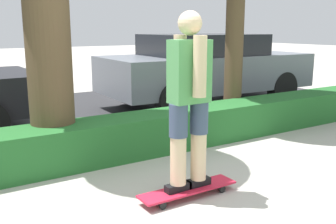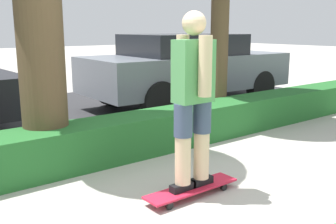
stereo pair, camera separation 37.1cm
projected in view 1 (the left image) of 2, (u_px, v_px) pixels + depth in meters
ground_plane at (205, 201)px, 3.72m from camera, size 60.00×60.00×0.00m
street_asphalt at (65, 117)px, 7.19m from camera, size 12.96×5.00×0.01m
hedge_row at (128, 136)px, 4.99m from camera, size 12.96×0.60×0.50m
skateboard at (188, 190)px, 3.78m from camera, size 1.01×0.24×0.09m
skater_person at (189, 98)px, 3.59m from camera, size 0.49×0.43×1.66m
parked_car_middle at (206, 67)px, 8.18m from camera, size 4.44×1.90×1.47m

